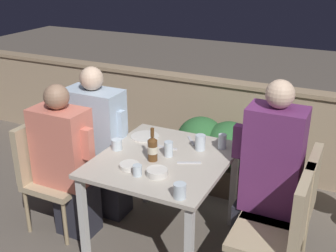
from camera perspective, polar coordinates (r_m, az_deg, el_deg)
The scene contains 24 objects.
ground_plane at distance 3.46m, azimuth -0.57°, elevation -15.40°, with size 16.00×16.00×0.00m, color #665B51.
parapet_wall at distance 4.40m, azimuth 7.85°, elevation 0.24°, with size 9.00×0.18×0.94m.
dining_table at distance 3.10m, azimuth -0.62°, elevation -5.80°, with size 0.91×1.02×0.75m.
planter_hedge at distance 3.98m, azimuth 8.14°, elevation -3.70°, with size 1.02×0.47×0.69m.
chair_left_near at distance 3.53m, azimuth -16.04°, elevation -5.29°, with size 0.45×0.44×0.90m.
person_coral_top at distance 3.37m, azimuth -13.59°, elevation -4.71°, with size 0.50×0.26×1.24m.
chair_left_far at distance 3.73m, azimuth -11.77°, elevation -3.35°, with size 0.45×0.44×0.90m.
person_blue_shirt at distance 3.57m, azimuth -9.33°, elevation -2.32°, with size 0.52×0.26×1.30m.
chair_right_near at distance 2.81m, azimuth 15.38°, elevation -12.97°, with size 0.45×0.44×0.90m.
chair_right_far at distance 3.08m, azimuth 16.71°, elevation -9.71°, with size 0.45×0.44×0.90m.
person_purple_stripe at distance 3.03m, azimuth 13.34°, elevation -6.35°, with size 0.48×0.26×1.38m.
beer_bottle at distance 2.98m, azimuth -2.11°, elevation -3.03°, with size 0.07×0.07×0.25m.
plate_0 at distance 3.40m, azimuth -3.13°, elevation -1.42°, with size 0.23×0.23×0.01m.
bowl_0 at distance 2.82m, azimuth -1.49°, elevation -6.23°, with size 0.14×0.14×0.05m.
bowl_1 at distance 2.92m, azimuth -5.25°, elevation -5.34°, with size 0.14×0.14×0.03m.
glass_cup_0 at distance 3.20m, azimuth 7.36°, elevation -2.09°, with size 0.06×0.06×0.11m.
glass_cup_1 at distance 2.82m, azimuth -4.17°, elevation -6.01°, with size 0.06×0.06×0.08m.
glass_cup_2 at distance 3.06m, azimuth 0.08°, elevation -3.12°, with size 0.07×0.07×0.11m.
glass_cup_3 at distance 3.17m, azimuth 4.40°, elevation -2.23°, with size 0.08×0.08×0.12m.
glass_cup_4 at distance 3.19m, azimuth -6.94°, elevation -2.50°, with size 0.08×0.08×0.08m.
glass_cup_5 at distance 2.57m, azimuth 1.61°, elevation -8.76°, with size 0.08×0.08×0.09m.
fork_0 at distance 2.99m, azimuth 2.90°, elevation -4.95°, with size 0.16×0.09×0.01m.
fork_1 at distance 3.32m, azimuth 3.16°, elevation -2.00°, with size 0.12×0.15×0.01m.
fork_2 at distance 3.20m, azimuth -0.18°, elevation -2.93°, with size 0.17×0.03×0.01m.
Camera 1 is at (1.22, -2.45, 2.12)m, focal length 45.00 mm.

